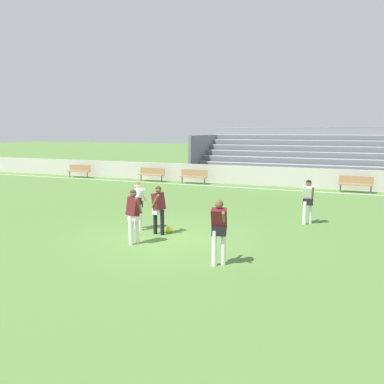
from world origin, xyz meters
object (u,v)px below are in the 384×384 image
object	(u,v)px
bench_near_bin	(152,173)
bench_centre_sideline	(194,175)
bleacher_stand	(332,158)
player_dark_trailing_run	(159,206)
soccer_ball	(169,230)
player_white_on_ball	(308,198)
bench_near_wall_gap	(356,183)
player_dark_wide_left	(134,212)
player_white_overlapping	(138,201)
player_dark_pressing_high	(219,226)
bench_far_right	(79,170)

from	to	relation	value
bench_near_bin	bench_centre_sideline	world-z (taller)	same
bleacher_stand	player_dark_trailing_run	world-z (taller)	bleacher_stand
soccer_ball	bleacher_stand	bearing A→B (deg)	76.29
player_white_on_ball	bench_near_wall_gap	bearing A→B (deg)	80.41
bench_near_bin	bench_centre_sideline	distance (m)	3.03
player_dark_wide_left	bench_centre_sideline	bearing A→B (deg)	104.96
soccer_ball	bench_near_wall_gap	bearing A→B (deg)	64.83
soccer_ball	player_white_overlapping	bearing A→B (deg)	179.66
bench_near_wall_gap	player_white_on_ball	size ratio (longest dim) A/B	1.10
bleacher_stand	bench_centre_sideline	bearing A→B (deg)	-150.58
player_dark_trailing_run	soccer_ball	distance (m)	0.94
bench_centre_sideline	player_white_on_ball	size ratio (longest dim) A/B	1.10
player_dark_pressing_high	soccer_ball	distance (m)	3.76
player_dark_wide_left	bleacher_stand	bearing A→B (deg)	76.32
bench_near_wall_gap	bench_far_right	bearing A→B (deg)	180.00
player_dark_wide_left	soccer_ball	size ratio (longest dim) A/B	7.62
bench_near_bin	player_dark_pressing_high	world-z (taller)	player_dark_pressing_high
player_dark_trailing_run	player_white_on_ball	distance (m)	5.56
player_white_overlapping	player_white_on_ball	world-z (taller)	player_white_overlapping
soccer_ball	player_white_on_ball	bearing A→B (deg)	37.11
bench_near_bin	soccer_ball	distance (m)	13.92
player_white_on_ball	soccer_ball	size ratio (longest dim) A/B	7.46
bench_near_wall_gap	player_dark_trailing_run	bearing A→B (deg)	-115.47
bleacher_stand	bench_far_right	distance (m)	17.68
bench_centre_sideline	player_dark_pressing_high	world-z (taller)	player_dark_pressing_high
soccer_ball	bench_far_right	bearing A→B (deg)	137.36
bleacher_stand	player_white_on_ball	distance (m)	13.42
bleacher_stand	player_white_on_ball	world-z (taller)	bleacher_stand
bench_near_wall_gap	player_dark_wide_left	bearing A→B (deg)	-113.84
bench_near_wall_gap	player_dark_pressing_high	size ratio (longest dim) A/B	1.05
bleacher_stand	player_dark_wide_left	xyz separation A→B (m)	(-4.43, -18.18, -0.59)
bench_centre_sideline	player_dark_pressing_high	distance (m)	15.97
player_dark_trailing_run	player_dark_pressing_high	size ratio (longest dim) A/B	0.95
bleacher_stand	bench_near_wall_gap	world-z (taller)	bleacher_stand
bench_near_wall_gap	player_dark_trailing_run	size ratio (longest dim) A/B	1.11
player_dark_trailing_run	soccer_ball	world-z (taller)	player_dark_trailing_run
bench_near_wall_gap	bench_centre_sideline	distance (m)	9.66
bench_far_right	player_dark_trailing_run	distance (m)	17.75
player_white_overlapping	soccer_ball	distance (m)	1.50
player_dark_wide_left	player_white_on_ball	distance (m)	6.58
bleacher_stand	bench_centre_sideline	size ratio (longest dim) A/B	10.23
bench_far_right	player_dark_wide_left	distance (m)	18.58
player_dark_trailing_run	bleacher_stand	bearing A→B (deg)	75.80
bench_far_right	player_dark_trailing_run	xyz separation A→B (m)	(12.78, -12.30, 0.41)
bench_near_bin	soccer_ball	size ratio (longest dim) A/B	8.18
player_dark_trailing_run	player_dark_pressing_high	bearing A→B (deg)	-37.70
bench_far_right	bench_centre_sideline	size ratio (longest dim) A/B	1.00
bench_centre_sideline	player_dark_wide_left	world-z (taller)	player_dark_wide_left
bench_near_wall_gap	player_white_overlapping	distance (m)	13.80
bleacher_stand	bench_far_right	world-z (taller)	bleacher_stand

